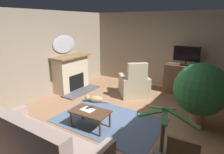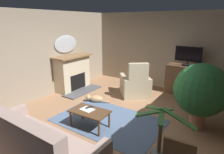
% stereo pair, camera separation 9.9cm
% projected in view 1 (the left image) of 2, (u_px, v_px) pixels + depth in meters
% --- Properties ---
extents(ground_plane, '(5.70, 6.92, 0.04)m').
position_uv_depth(ground_plane, '(109.00, 122.00, 4.54)').
color(ground_plane, '#936B4C').
extents(wall_back, '(5.70, 0.10, 2.62)m').
position_uv_depth(wall_back, '(159.00, 50.00, 6.76)').
color(wall_back, gray).
rests_on(wall_back, ground_plane).
extents(wall_left, '(0.10, 6.92, 2.62)m').
position_uv_depth(wall_left, '(34.00, 56.00, 5.52)').
color(wall_left, gray).
rests_on(wall_left, ground_plane).
extents(rug_central, '(2.49, 1.62, 0.01)m').
position_uv_depth(rug_central, '(108.00, 120.00, 4.56)').
color(rug_central, slate).
rests_on(rug_central, ground_plane).
extents(fireplace, '(0.97, 1.42, 1.20)m').
position_uv_depth(fireplace, '(72.00, 74.00, 6.47)').
color(fireplace, '#4C4C51').
rests_on(fireplace, ground_plane).
extents(wall_mirror_oval, '(0.06, 0.97, 0.59)m').
position_uv_depth(wall_mirror_oval, '(64.00, 44.00, 6.32)').
color(wall_mirror_oval, '#B2B7BF').
extents(tv_cabinet, '(1.22, 0.57, 0.95)m').
position_uv_depth(tv_cabinet, '(184.00, 80.00, 6.18)').
color(tv_cabinet, '#402A1C').
rests_on(tv_cabinet, ground_plane).
extents(television, '(0.80, 0.20, 0.61)m').
position_uv_depth(television, '(186.00, 55.00, 5.90)').
color(television, black).
rests_on(television, tv_cabinet).
extents(coffee_table, '(0.89, 0.56, 0.41)m').
position_uv_depth(coffee_table, '(90.00, 113.00, 4.17)').
color(coffee_table, '#4C331E').
rests_on(coffee_table, ground_plane).
extents(tv_remote, '(0.10, 0.18, 0.02)m').
position_uv_depth(tv_remote, '(89.00, 108.00, 4.29)').
color(tv_remote, black).
rests_on(tv_remote, coffee_table).
extents(folded_newspaper, '(0.32, 0.24, 0.01)m').
position_uv_depth(folded_newspaper, '(88.00, 110.00, 4.22)').
color(folded_newspaper, silver).
rests_on(folded_newspaper, coffee_table).
extents(sofa_floral, '(2.22, 0.89, 1.07)m').
position_uv_depth(sofa_floral, '(38.00, 151.00, 2.95)').
color(sofa_floral, '#A3897F').
rests_on(sofa_floral, ground_plane).
extents(armchair_beside_cabinet, '(1.23, 1.24, 1.12)m').
position_uv_depth(armchair_beside_cabinet, '(134.00, 85.00, 6.05)').
color(armchair_beside_cabinet, tan).
rests_on(armchair_beside_cabinet, ground_plane).
extents(potted_plant_tall_palm_by_window, '(1.14, 1.14, 1.47)m').
position_uv_depth(potted_plant_tall_palm_by_window, '(201.00, 90.00, 4.08)').
color(potted_plant_tall_palm_by_window, '#99664C').
rests_on(potted_plant_tall_palm_by_window, ground_plane).
extents(cat, '(0.70, 0.35, 0.22)m').
position_uv_depth(cat, '(94.00, 99.00, 5.57)').
color(cat, tan).
rests_on(cat, ground_plane).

